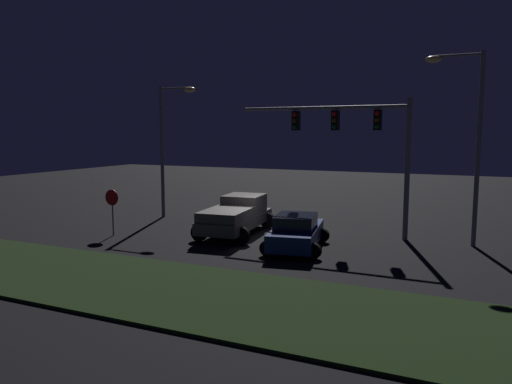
{
  "coord_description": "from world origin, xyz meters",
  "views": [
    {
      "loc": [
        9.12,
        -20.49,
        4.94
      ],
      "look_at": [
        -0.43,
        0.29,
        2.14
      ],
      "focal_mm": 34.33,
      "sensor_mm": 36.0,
      "label": 1
    }
  ],
  "objects_px": {
    "street_lamp_left": "(169,135)",
    "stop_sign": "(112,203)",
    "traffic_signal_gantry": "(355,133)",
    "street_lamp_right": "(468,126)",
    "pickup_truck": "(237,214)",
    "car_sedan": "(296,232)"
  },
  "relations": [
    {
      "from": "pickup_truck",
      "to": "car_sedan",
      "type": "height_order",
      "value": "pickup_truck"
    },
    {
      "from": "pickup_truck",
      "to": "traffic_signal_gantry",
      "type": "bearing_deg",
      "value": -74.53
    },
    {
      "from": "traffic_signal_gantry",
      "to": "stop_sign",
      "type": "height_order",
      "value": "traffic_signal_gantry"
    },
    {
      "from": "pickup_truck",
      "to": "stop_sign",
      "type": "relative_size",
      "value": 2.5
    },
    {
      "from": "traffic_signal_gantry",
      "to": "stop_sign",
      "type": "distance_m",
      "value": 12.0
    },
    {
      "from": "traffic_signal_gantry",
      "to": "street_lamp_left",
      "type": "distance_m",
      "value": 10.87
    },
    {
      "from": "street_lamp_right",
      "to": "stop_sign",
      "type": "xyz_separation_m",
      "value": [
        -15.3,
        -4.85,
        -3.65
      ]
    },
    {
      "from": "car_sedan",
      "to": "traffic_signal_gantry",
      "type": "height_order",
      "value": "traffic_signal_gantry"
    },
    {
      "from": "traffic_signal_gantry",
      "to": "stop_sign",
      "type": "bearing_deg",
      "value": -154.69
    },
    {
      "from": "street_lamp_left",
      "to": "stop_sign",
      "type": "bearing_deg",
      "value": -85.44
    },
    {
      "from": "car_sedan",
      "to": "stop_sign",
      "type": "bearing_deg",
      "value": 86.47
    },
    {
      "from": "pickup_truck",
      "to": "street_lamp_right",
      "type": "bearing_deg",
      "value": -84.92
    },
    {
      "from": "street_lamp_left",
      "to": "street_lamp_right",
      "type": "relative_size",
      "value": 0.9
    },
    {
      "from": "car_sedan",
      "to": "street_lamp_right",
      "type": "height_order",
      "value": "street_lamp_right"
    },
    {
      "from": "street_lamp_left",
      "to": "street_lamp_right",
      "type": "distance_m",
      "value": 15.75
    },
    {
      "from": "street_lamp_right",
      "to": "street_lamp_left",
      "type": "bearing_deg",
      "value": 177.96
    },
    {
      "from": "traffic_signal_gantry",
      "to": "street_lamp_right",
      "type": "height_order",
      "value": "street_lamp_right"
    },
    {
      "from": "street_lamp_left",
      "to": "stop_sign",
      "type": "relative_size",
      "value": 3.38
    },
    {
      "from": "street_lamp_left",
      "to": "stop_sign",
      "type": "height_order",
      "value": "street_lamp_left"
    },
    {
      "from": "pickup_truck",
      "to": "street_lamp_left",
      "type": "height_order",
      "value": "street_lamp_left"
    },
    {
      "from": "pickup_truck",
      "to": "traffic_signal_gantry",
      "type": "relative_size",
      "value": 0.67
    },
    {
      "from": "pickup_truck",
      "to": "stop_sign",
      "type": "bearing_deg",
      "value": 113.04
    }
  ]
}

